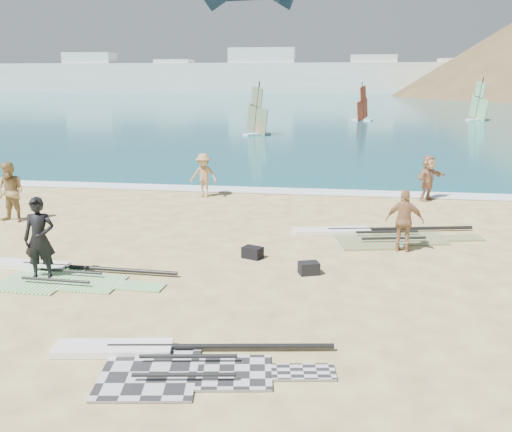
# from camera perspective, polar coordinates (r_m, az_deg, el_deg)

# --- Properties ---
(ground) EXTENTS (300.00, 300.00, 0.00)m
(ground) POSITION_cam_1_polar(r_m,az_deg,el_deg) (11.90, -2.50, -9.30)
(ground) COLOR #E3CB85
(ground) RESTS_ON ground
(sea) EXTENTS (300.00, 240.00, 0.06)m
(sea) POSITION_cam_1_polar(r_m,az_deg,el_deg) (142.82, 7.76, 11.87)
(sea) COLOR #0D595E
(sea) RESTS_ON ground
(surf_line) EXTENTS (300.00, 1.20, 0.04)m
(surf_line) POSITION_cam_1_polar(r_m,az_deg,el_deg) (23.60, 3.14, 2.42)
(surf_line) COLOR white
(surf_line) RESTS_ON ground
(far_town) EXTENTS (160.00, 8.00, 12.00)m
(far_town) POSITION_cam_1_polar(r_m,az_deg,el_deg) (161.72, 2.17, 13.80)
(far_town) COLOR white
(far_town) RESTS_ON ground
(rig_grey) EXTENTS (4.94, 2.24, 0.19)m
(rig_grey) POSITION_cam_1_polar(r_m,az_deg,el_deg) (9.94, -9.18, -14.09)
(rig_grey) COLOR #28282B
(rig_grey) RESTS_ON ground
(rig_green) EXTENTS (4.99, 2.05, 0.19)m
(rig_green) POSITION_cam_1_polar(r_m,az_deg,el_deg) (14.59, -19.52, -5.46)
(rig_green) COLOR green
(rig_green) RESTS_ON ground
(rig_orange) EXTENTS (5.67, 2.79, 0.20)m
(rig_orange) POSITION_cam_1_polar(r_m,az_deg,el_deg) (17.37, 11.44, -1.86)
(rig_orange) COLOR orange
(rig_orange) RESTS_ON ground
(gear_bag_near) EXTENTS (0.56, 0.49, 0.30)m
(gear_bag_near) POSITION_cam_1_polar(r_m,az_deg,el_deg) (13.89, 5.31, -5.22)
(gear_bag_near) COLOR black
(gear_bag_near) RESTS_ON ground
(gear_bag_far) EXTENTS (0.59, 0.51, 0.30)m
(gear_bag_far) POSITION_cam_1_polar(r_m,az_deg,el_deg) (15.03, -0.35, -3.67)
(gear_bag_far) COLOR black
(gear_bag_far) RESTS_ON ground
(person_wetsuit) EXTENTS (0.79, 0.59, 1.97)m
(person_wetsuit) POSITION_cam_1_polar(r_m,az_deg,el_deg) (14.18, -20.83, -2.15)
(person_wetsuit) COLOR black
(person_wetsuit) RESTS_ON ground
(beachgoer_left) EXTENTS (1.06, 0.88, 1.98)m
(beachgoer_left) POSITION_cam_1_polar(r_m,az_deg,el_deg) (20.19, -23.34, 2.21)
(beachgoer_left) COLOR #9B7B4D
(beachgoer_left) RESTS_ON ground
(beachgoer_mid) EXTENTS (1.18, 0.75, 1.73)m
(beachgoer_mid) POSITION_cam_1_polar(r_m,az_deg,el_deg) (22.52, -5.26, 4.07)
(beachgoer_mid) COLOR #AA8154
(beachgoer_mid) RESTS_ON ground
(beachgoer_back) EXTENTS (1.06, 0.56, 1.72)m
(beachgoer_back) POSITION_cam_1_polar(r_m,az_deg,el_deg) (15.92, 14.63, -0.47)
(beachgoer_back) COLOR #A5744D
(beachgoer_back) RESTS_ON ground
(beachgoer_right) EXTENTS (1.48, 1.55, 1.75)m
(beachgoer_right) POSITION_cam_1_polar(r_m,az_deg,el_deg) (22.80, 16.83, 3.68)
(beachgoer_right) COLOR tan
(beachgoer_right) RESTS_ON ground
(windsurfer_left) EXTENTS (2.16, 2.13, 4.28)m
(windsurfer_left) POSITION_cam_1_polar(r_m,az_deg,el_deg) (46.15, 0.09, 9.63)
(windsurfer_left) COLOR white
(windsurfer_left) RESTS_ON ground
(windsurfer_centre) EXTENTS (2.28, 2.46, 4.06)m
(windsurfer_centre) POSITION_cam_1_polar(r_m,az_deg,el_deg) (62.14, 10.59, 10.45)
(windsurfer_centre) COLOR white
(windsurfer_centre) RESTS_ON ground
(windsurfer_right) EXTENTS (2.57, 2.79, 4.56)m
(windsurfer_right) POSITION_cam_1_polar(r_m,az_deg,el_deg) (65.99, 21.36, 10.02)
(windsurfer_right) COLOR white
(windsurfer_right) RESTS_ON ground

